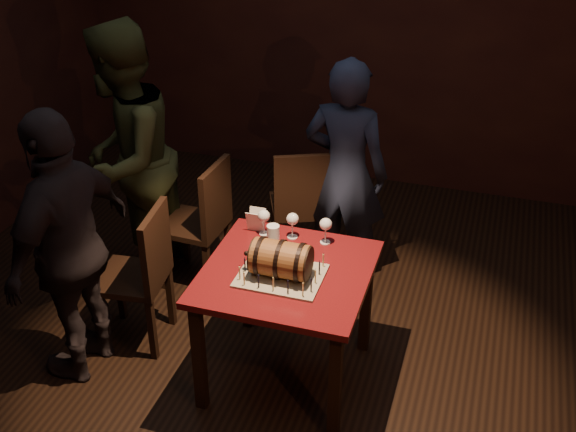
{
  "coord_description": "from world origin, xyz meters",
  "views": [
    {
      "loc": [
        1.12,
        -3.28,
        2.97
      ],
      "look_at": [
        0.08,
        0.05,
        0.95
      ],
      "focal_mm": 45.0,
      "sensor_mm": 36.0,
      "label": 1
    }
  ],
  "objects_px": {
    "chair_back": "(301,202)",
    "chair_left_rear": "(204,218)",
    "person_left_front": "(70,248)",
    "chair_left_front": "(143,270)",
    "wine_glass_right": "(326,225)",
    "barrel_cake": "(281,259)",
    "wine_glass_mid": "(292,220)",
    "person_left_rear": "(125,160)",
    "pub_table": "(287,287)",
    "pint_of_ale": "(273,238)",
    "person_back": "(345,173)",
    "wine_glass_left": "(264,217)"
  },
  "relations": [
    {
      "from": "chair_back",
      "to": "person_left_rear",
      "type": "distance_m",
      "value": 1.24
    },
    {
      "from": "wine_glass_right",
      "to": "pint_of_ale",
      "type": "xyz_separation_m",
      "value": [
        -0.27,
        -0.15,
        -0.05
      ]
    },
    {
      "from": "wine_glass_left",
      "to": "chair_left_rear",
      "type": "relative_size",
      "value": 0.17
    },
    {
      "from": "person_back",
      "to": "person_left_front",
      "type": "relative_size",
      "value": 0.97
    },
    {
      "from": "chair_back",
      "to": "chair_left_rear",
      "type": "relative_size",
      "value": 1.0
    },
    {
      "from": "wine_glass_right",
      "to": "chair_left_rear",
      "type": "relative_size",
      "value": 0.17
    },
    {
      "from": "chair_back",
      "to": "barrel_cake",
      "type": "bearing_deg",
      "value": -78.56
    },
    {
      "from": "pint_of_ale",
      "to": "barrel_cake",
      "type": "bearing_deg",
      "value": -63.46
    },
    {
      "from": "chair_left_rear",
      "to": "person_left_front",
      "type": "relative_size",
      "value": 0.56
    },
    {
      "from": "barrel_cake",
      "to": "chair_left_front",
      "type": "bearing_deg",
      "value": 171.95
    },
    {
      "from": "barrel_cake",
      "to": "wine_glass_left",
      "type": "height_order",
      "value": "barrel_cake"
    },
    {
      "from": "chair_left_front",
      "to": "person_left_front",
      "type": "xyz_separation_m",
      "value": [
        -0.25,
        -0.32,
        0.3
      ]
    },
    {
      "from": "barrel_cake",
      "to": "wine_glass_mid",
      "type": "bearing_deg",
      "value": 98.29
    },
    {
      "from": "pub_table",
      "to": "pint_of_ale",
      "type": "relative_size",
      "value": 6.0
    },
    {
      "from": "chair_back",
      "to": "chair_left_rear",
      "type": "xyz_separation_m",
      "value": [
        -0.56,
        -0.41,
        0.0
      ]
    },
    {
      "from": "wine_glass_mid",
      "to": "pint_of_ale",
      "type": "bearing_deg",
      "value": -115.12
    },
    {
      "from": "pub_table",
      "to": "barrel_cake",
      "type": "distance_m",
      "value": 0.23
    },
    {
      "from": "wine_glass_mid",
      "to": "person_left_front",
      "type": "height_order",
      "value": "person_left_front"
    },
    {
      "from": "chair_back",
      "to": "pub_table",
      "type": "bearing_deg",
      "value": -77.32
    },
    {
      "from": "wine_glass_right",
      "to": "chair_left_front",
      "type": "xyz_separation_m",
      "value": [
        -1.05,
        -0.27,
        -0.35
      ]
    },
    {
      "from": "wine_glass_left",
      "to": "person_back",
      "type": "bearing_deg",
      "value": 70.67
    },
    {
      "from": "pint_of_ale",
      "to": "chair_left_rear",
      "type": "xyz_separation_m",
      "value": [
        -0.68,
        0.55,
        -0.3
      ]
    },
    {
      "from": "wine_glass_left",
      "to": "barrel_cake",
      "type": "bearing_deg",
      "value": -59.41
    },
    {
      "from": "person_left_rear",
      "to": "wine_glass_right",
      "type": "bearing_deg",
      "value": 74.25
    },
    {
      "from": "barrel_cake",
      "to": "pint_of_ale",
      "type": "distance_m",
      "value": 0.29
    },
    {
      "from": "chair_left_front",
      "to": "person_back",
      "type": "xyz_separation_m",
      "value": [
        0.98,
        1.09,
        0.28
      ]
    },
    {
      "from": "barrel_cake",
      "to": "person_back",
      "type": "bearing_deg",
      "value": 87.05
    },
    {
      "from": "person_left_front",
      "to": "wine_glass_mid",
      "type": "bearing_deg",
      "value": 124.22
    },
    {
      "from": "chair_left_rear",
      "to": "person_left_rear",
      "type": "relative_size",
      "value": 0.51
    },
    {
      "from": "person_back",
      "to": "person_left_rear",
      "type": "distance_m",
      "value": 1.46
    },
    {
      "from": "barrel_cake",
      "to": "person_back",
      "type": "distance_m",
      "value": 1.22
    },
    {
      "from": "wine_glass_right",
      "to": "chair_left_rear",
      "type": "height_order",
      "value": "chair_left_rear"
    },
    {
      "from": "wine_glass_left",
      "to": "pint_of_ale",
      "type": "distance_m",
      "value": 0.17
    },
    {
      "from": "person_left_front",
      "to": "person_left_rear",
      "type": "bearing_deg",
      "value": -164.47
    },
    {
      "from": "pub_table",
      "to": "wine_glass_mid",
      "type": "bearing_deg",
      "value": 101.98
    },
    {
      "from": "person_back",
      "to": "barrel_cake",
      "type": "bearing_deg",
      "value": 92.35
    },
    {
      "from": "person_left_front",
      "to": "pub_table",
      "type": "bearing_deg",
      "value": 108.39
    },
    {
      "from": "person_back",
      "to": "person_left_front",
      "type": "xyz_separation_m",
      "value": [
        -1.23,
        -1.4,
        0.02
      ]
    },
    {
      "from": "wine_glass_mid",
      "to": "pub_table",
      "type": "bearing_deg",
      "value": -78.02
    },
    {
      "from": "chair_back",
      "to": "chair_left_front",
      "type": "xyz_separation_m",
      "value": [
        -0.67,
        -1.09,
        0.0
      ]
    },
    {
      "from": "wine_glass_mid",
      "to": "chair_left_front",
      "type": "bearing_deg",
      "value": -162.38
    },
    {
      "from": "pub_table",
      "to": "barrel_cake",
      "type": "bearing_deg",
      "value": -100.55
    },
    {
      "from": "chair_back",
      "to": "person_back",
      "type": "height_order",
      "value": "person_back"
    },
    {
      "from": "pint_of_ale",
      "to": "chair_left_rear",
      "type": "bearing_deg",
      "value": 140.88
    },
    {
      "from": "wine_glass_mid",
      "to": "chair_back",
      "type": "bearing_deg",
      "value": 102.96
    },
    {
      "from": "wine_glass_mid",
      "to": "chair_left_rear",
      "type": "xyz_separation_m",
      "value": [
        -0.75,
        0.41,
        -0.34
      ]
    },
    {
      "from": "pint_of_ale",
      "to": "person_left_rear",
      "type": "xyz_separation_m",
      "value": [
        -1.19,
        0.48,
        0.09
      ]
    },
    {
      "from": "pub_table",
      "to": "chair_left_rear",
      "type": "distance_m",
      "value": 1.11
    },
    {
      "from": "pint_of_ale",
      "to": "wine_glass_left",
      "type": "bearing_deg",
      "value": 127.53
    },
    {
      "from": "barrel_cake",
      "to": "wine_glass_right",
      "type": "distance_m",
      "value": 0.43
    }
  ]
}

